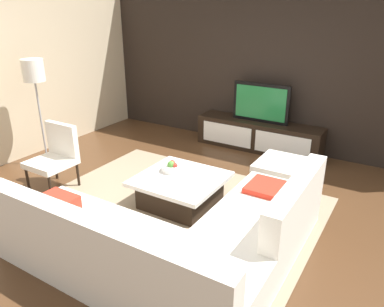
# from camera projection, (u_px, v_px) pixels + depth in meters

# --- Properties ---
(ground_plane) EXTENTS (14.00, 14.00, 0.00)m
(ground_plane) POSITION_uv_depth(u_px,v_px,m) (183.00, 210.00, 4.54)
(ground_plane) COLOR #4C301C
(feature_wall_back) EXTENTS (6.40, 0.12, 2.80)m
(feature_wall_back) POSITION_uv_depth(u_px,v_px,m) (270.00, 65.00, 6.14)
(feature_wall_back) COLOR black
(feature_wall_back) RESTS_ON ground
(side_wall_left) EXTENTS (0.12, 5.20, 2.80)m
(side_wall_left) POSITION_uv_depth(u_px,v_px,m) (15.00, 70.00, 5.71)
(side_wall_left) COLOR beige
(side_wall_left) RESTS_ON ground
(area_rug) EXTENTS (3.35, 2.55, 0.01)m
(area_rug) POSITION_uv_depth(u_px,v_px,m) (176.00, 207.00, 4.58)
(area_rug) COLOR gray
(area_rug) RESTS_ON ground
(media_console) EXTENTS (2.14, 0.48, 0.50)m
(media_console) POSITION_uv_depth(u_px,v_px,m) (258.00, 135.00, 6.34)
(media_console) COLOR black
(media_console) RESTS_ON ground
(television) EXTENTS (0.97, 0.06, 0.65)m
(television) POSITION_uv_depth(u_px,v_px,m) (261.00, 103.00, 6.12)
(television) COLOR black
(television) RESTS_ON media_console
(sectional_couch) EXTENTS (2.54, 2.35, 0.81)m
(sectional_couch) POSITION_uv_depth(u_px,v_px,m) (179.00, 241.00, 3.47)
(sectional_couch) COLOR white
(sectional_couch) RESTS_ON ground
(coffee_table) EXTENTS (1.01, 0.98, 0.38)m
(coffee_table) POSITION_uv_depth(u_px,v_px,m) (181.00, 190.00, 4.59)
(coffee_table) COLOR black
(coffee_table) RESTS_ON ground
(accent_chair_near) EXTENTS (0.53, 0.54, 0.87)m
(accent_chair_near) POSITION_uv_depth(u_px,v_px,m) (56.00, 153.00, 4.96)
(accent_chair_near) COLOR black
(accent_chair_near) RESTS_ON ground
(floor_lamp) EXTENTS (0.31, 0.31, 1.61)m
(floor_lamp) POSITION_uv_depth(u_px,v_px,m) (34.00, 77.00, 5.38)
(floor_lamp) COLOR #A5A5AA
(floor_lamp) RESTS_ON ground
(ottoman) EXTENTS (0.70, 0.70, 0.40)m
(ottoman) POSITION_uv_depth(u_px,v_px,m) (284.00, 176.00, 4.97)
(ottoman) COLOR white
(ottoman) RESTS_ON ground
(fruit_bowl) EXTENTS (0.28, 0.28, 0.14)m
(fruit_bowl) POSITION_uv_depth(u_px,v_px,m) (173.00, 167.00, 4.67)
(fruit_bowl) COLOR silver
(fruit_bowl) RESTS_ON coffee_table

